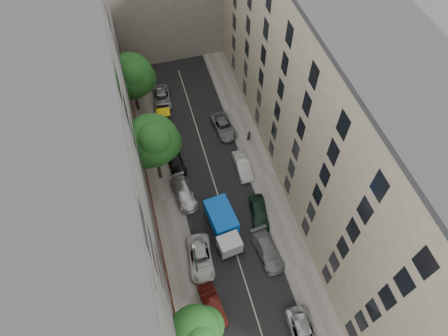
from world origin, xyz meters
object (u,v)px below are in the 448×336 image
object	(u,v)px
car_left_2	(200,258)
car_left_4	(175,161)
car_right_0	(304,334)
car_right_4	(224,127)
car_right_3	(243,166)
car_left_5	(164,118)
pedestrian	(249,136)
tree_far	(132,78)
lamp_post	(195,257)
car_right_2	(259,213)
tree_near	(196,333)
tarp_truck	(224,226)
car_left_1	(213,305)
car_left_3	(184,194)
car_right_1	(268,250)
tree_mid	(154,142)
car_left_6	(162,98)

from	to	relation	value
car_left_2	car_left_4	xyz separation A→B (m)	(0.00, 12.08, 0.02)
car_right_0	car_right_4	world-z (taller)	car_right_0
car_right_0	car_right_4	distance (m)	24.80
car_right_3	car_right_4	size ratio (longest dim) A/B	0.90
car_left_5	car_right_4	bearing A→B (deg)	-21.02
car_left_5	pedestrian	distance (m)	10.72
tree_far	lamp_post	size ratio (longest dim) A/B	1.24
car_right_2	tree_near	size ratio (longest dim) A/B	0.63
tarp_truck	lamp_post	xyz separation A→B (m)	(-3.60, -3.63, 2.74)
car_right_3	pedestrian	world-z (taller)	pedestrian
car_right_0	tarp_truck	bearing A→B (deg)	112.79
car_left_1	car_right_4	xyz separation A→B (m)	(6.71, 20.27, -0.06)
car_left_3	car_left_4	distance (m)	4.48
lamp_post	tree_far	bearing A→B (deg)	95.24
car_left_1	car_right_2	world-z (taller)	car_right_2
car_left_2	car_right_1	bearing A→B (deg)	-2.89
car_left_3	pedestrian	size ratio (longest dim) A/B	3.08
car_left_2	car_right_3	bearing A→B (deg)	58.35
car_left_4	tree_mid	world-z (taller)	tree_mid
tarp_truck	car_right_4	world-z (taller)	tarp_truck
car_left_4	lamp_post	world-z (taller)	lamp_post
car_right_3	car_right_4	bearing A→B (deg)	95.11
car_right_1	tree_near	bearing A→B (deg)	-148.54
car_left_3	car_right_2	distance (m)	8.31
car_left_1	car_right_0	size ratio (longest dim) A/B	0.87
car_left_1	car_left_6	size ratio (longest dim) A/B	0.91
tarp_truck	pedestrian	bearing A→B (deg)	53.70
car_left_6	lamp_post	bearing A→B (deg)	-88.57
car_right_4	car_left_1	bearing A→B (deg)	-113.94
car_left_2	car_right_1	xyz separation A→B (m)	(6.54, -1.00, 0.00)
car_left_1	tree_mid	xyz separation A→B (m)	(-1.88, 15.35, 5.75)
car_left_3	car_right_1	bearing A→B (deg)	-60.21
tarp_truck	tree_near	xyz separation A→B (m)	(-4.95, -9.89, 3.16)
car_right_4	pedestrian	bearing A→B (deg)	-51.46
car_left_5	tree_near	world-z (taller)	tree_near
car_right_0	car_right_2	xyz separation A→B (m)	(0.06, 12.40, 0.06)
car_right_2	tree_near	world-z (taller)	tree_near
car_left_4	car_right_4	world-z (taller)	car_left_4
car_right_1	car_right_4	size ratio (longest dim) A/B	1.06
car_left_2	tree_far	bearing A→B (deg)	102.91
car_left_2	car_right_4	distance (m)	16.98
car_right_2	car_right_4	size ratio (longest dim) A/B	0.94
pedestrian	tree_mid	bearing A→B (deg)	-4.86
pedestrian	car_right_3	bearing A→B (deg)	45.56
tree_near	car_left_6	bearing A→B (deg)	85.56
car_left_5	car_left_4	bearing A→B (deg)	-85.52
tree_mid	pedestrian	distance (m)	12.54
car_left_5	tree_near	xyz separation A→B (m)	(-1.95, -26.30, 3.95)
car_left_1	tree_mid	distance (m)	16.50
car_left_4	tree_near	distance (m)	20.07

